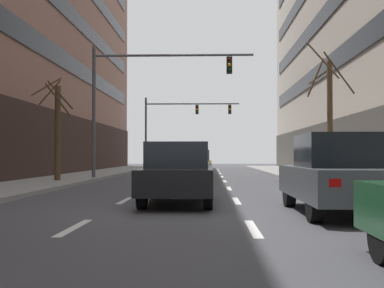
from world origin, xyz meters
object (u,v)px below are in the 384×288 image
taxi_driving_0 (197,163)px  car_parked_1 (339,175)px  traffic_signal_1 (178,118)px  street_tree_1 (329,114)px  traffic_signal_0 (141,87)px  car_driving_2 (178,174)px  street_tree_2 (57,129)px  car_driving_1 (190,166)px  pedestrian_0 (372,158)px

taxi_driving_0 → car_parked_1: size_ratio=0.93×
traffic_signal_1 → street_tree_1: (7.94, -23.29, -1.63)m
traffic_signal_0 → car_driving_2: bearing=-77.3°
taxi_driving_0 → street_tree_2: bearing=-126.6°
traffic_signal_0 → street_tree_2: size_ratio=1.71×
car_driving_1 → car_driving_2: car_driving_1 is taller
car_driving_1 → car_driving_2: (0.09, -9.29, -0.01)m
car_parked_1 → street_tree_1: 10.96m
taxi_driving_0 → pedestrian_0: (6.07, -13.42, 0.37)m
taxi_driving_0 → traffic_signal_0: size_ratio=0.52×
taxi_driving_0 → traffic_signal_1: 15.42m
traffic_signal_0 → street_tree_1: size_ratio=1.36×
car_driving_1 → car_parked_1: 11.86m
taxi_driving_0 → traffic_signal_1: traffic_signal_1 is taller
traffic_signal_1 → street_tree_2: size_ratio=1.82×
car_driving_1 → car_driving_2: bearing=-89.5°
car_parked_1 → pedestrian_0: (2.55, 5.57, 0.31)m
taxi_driving_0 → street_tree_2: 10.20m
street_tree_1 → pedestrian_0: 5.25m
taxi_driving_0 → street_tree_2: size_ratio=0.89×
car_driving_1 → car_parked_1: bearing=-72.2°
car_parked_1 → taxi_driving_0: bearing=100.5°
car_driving_2 → traffic_signal_1: 32.07m
street_tree_1 → street_tree_2: 11.90m
car_parked_1 → traffic_signal_0: traffic_signal_0 is taller
pedestrian_0 → car_driving_2: bearing=-149.7°
car_driving_2 → street_tree_2: size_ratio=0.88×
pedestrian_0 → taxi_driving_0: bearing=114.3°
car_driving_2 → car_parked_1: car_parked_1 is taller
car_parked_1 → traffic_signal_0: bearing=114.3°
taxi_driving_0 → pedestrian_0: size_ratio=2.43×
car_driving_2 → traffic_signal_1: traffic_signal_1 is taller
traffic_signal_1 → street_tree_1: 24.66m
car_parked_1 → street_tree_2: (-9.53, 10.92, 1.58)m
car_driving_2 → pedestrian_0: 7.08m
traffic_signal_0 → car_driving_1: bearing=-43.6°
car_parked_1 → street_tree_2: street_tree_2 is taller
car_driving_1 → car_parked_1: car_parked_1 is taller
taxi_driving_0 → street_tree_1: 10.58m
taxi_driving_0 → traffic_signal_1: bearing=98.0°
traffic_signal_0 → traffic_signal_1: traffic_signal_0 is taller
car_driving_2 → pedestrian_0: size_ratio=2.42×
taxi_driving_0 → car_driving_2: (-0.03, -16.99, -0.00)m
taxi_driving_0 → street_tree_2: (-6.01, -8.08, 1.64)m
car_driving_2 → street_tree_2: bearing=123.8°
car_driving_1 → traffic_signal_0: traffic_signal_0 is taller
car_driving_2 → car_driving_1: bearing=90.5°
car_driving_1 → traffic_signal_0: (-2.56, 2.44, 3.88)m
taxi_driving_0 → pedestrian_0: bearing=-65.7°
traffic_signal_1 → pedestrian_0: (8.13, -28.20, -3.50)m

